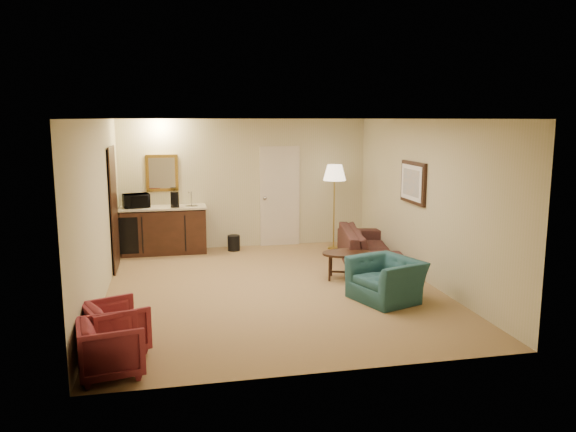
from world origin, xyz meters
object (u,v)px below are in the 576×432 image
object	(u,v)px
sofa	(367,241)
coffee_table	(346,266)
rose_chair_near	(116,325)
waste_bin	(234,243)
coffee_maker	(175,200)
rose_chair_far	(111,345)
teal_armchair	(386,273)
floor_lamp	(334,207)
wetbar_cabinet	(164,230)
microwave	(136,199)

from	to	relation	value
sofa	coffee_table	bearing A→B (deg)	153.04
rose_chair_near	waste_bin	world-z (taller)	rose_chair_near
rose_chair_near	coffee_table	world-z (taller)	rose_chair_near
waste_bin	coffee_maker	xyz separation A→B (m)	(-1.12, -0.05, 0.92)
rose_chair_far	waste_bin	world-z (taller)	rose_chair_far
teal_armchair	floor_lamp	bearing A→B (deg)	156.88
wetbar_cabinet	floor_lamp	bearing A→B (deg)	-5.46
wetbar_cabinet	coffee_table	bearing A→B (deg)	-40.25
coffee_table	floor_lamp	bearing A→B (deg)	78.90
wetbar_cabinet	sofa	world-z (taller)	wetbar_cabinet
sofa	coffee_maker	distance (m)	3.74
rose_chair_near	rose_chair_far	distance (m)	0.58
coffee_table	waste_bin	distance (m)	2.88
teal_armchair	waste_bin	world-z (taller)	teal_armchair
floor_lamp	rose_chair_far	bearing A→B (deg)	-127.68
coffee_table	floor_lamp	size ratio (longest dim) A/B	0.47
sofa	waste_bin	bearing A→B (deg)	66.51
sofa	rose_chair_far	world-z (taller)	sofa
rose_chair_far	coffee_table	distance (m)	4.44
wetbar_cabinet	rose_chair_far	xyz separation A→B (m)	(-0.50, -5.30, -0.14)
wetbar_cabinet	waste_bin	bearing A→B (deg)	-3.08
coffee_table	waste_bin	size ratio (longest dim) A/B	2.60
wetbar_cabinet	microwave	size ratio (longest dim) A/B	3.44
wetbar_cabinet	microwave	distance (m)	0.80
floor_lamp	waste_bin	distance (m)	2.13
coffee_table	microwave	bearing A→B (deg)	144.21
coffee_table	teal_armchair	bearing A→B (deg)	-78.36
microwave	coffee_maker	world-z (taller)	microwave
sofa	coffee_maker	world-z (taller)	coffee_maker
wetbar_cabinet	teal_armchair	xyz separation A→B (m)	(3.16, -3.62, -0.05)
waste_bin	microwave	bearing A→B (deg)	177.99
coffee_maker	microwave	bearing A→B (deg)	-170.22
sofa	coffee_table	size ratio (longest dim) A/B	2.73
coffee_table	coffee_maker	distance (m)	3.68
teal_armchair	rose_chair_far	bearing A→B (deg)	-85.16
waste_bin	floor_lamp	bearing A→B (deg)	-7.05
microwave	rose_chair_near	bearing A→B (deg)	-103.79
rose_chair_near	rose_chair_far	size ratio (longest dim) A/B	0.99
rose_chair_near	coffee_maker	bearing A→B (deg)	-31.20
wetbar_cabinet	rose_chair_near	xyz separation A→B (m)	(-0.50, -4.72, -0.14)
wetbar_cabinet	rose_chair_near	bearing A→B (deg)	-96.05
floor_lamp	rose_chair_near	bearing A→B (deg)	-131.19
sofa	rose_chair_near	xyz separation A→B (m)	(-4.10, -3.11, -0.11)
sofa	waste_bin	size ratio (longest dim) A/B	7.10
floor_lamp	microwave	distance (m)	3.87
sofa	rose_chair_far	bearing A→B (deg)	142.88
rose_chair_near	waste_bin	size ratio (longest dim) A/B	2.08
wetbar_cabinet	rose_chair_far	world-z (taller)	wetbar_cabinet
teal_armchair	microwave	xyz separation A→B (m)	(-3.66, 3.61, 0.67)
rose_chair_near	microwave	world-z (taller)	microwave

